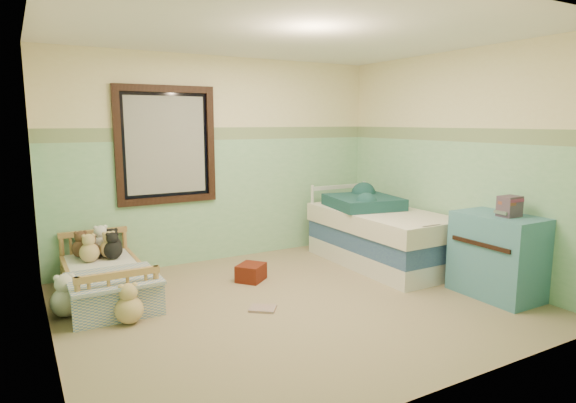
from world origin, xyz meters
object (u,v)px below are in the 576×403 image
dresser (497,256)px  red_pillow (251,272)px  toddler_bed_frame (106,288)px  floor_book (263,309)px  plush_floor_tan (129,310)px  twin_bed_frame (381,255)px  plush_floor_cream (66,302)px

dresser → red_pillow: dresser is taller
toddler_bed_frame → red_pillow: size_ratio=4.85×
red_pillow → floor_book: (-0.27, -0.81, -0.08)m
toddler_bed_frame → plush_floor_tan: bearing=-85.3°
twin_bed_frame → red_pillow: size_ratio=6.25×
twin_bed_frame → dresser: dresser is taller
floor_book → twin_bed_frame: bearing=55.4°
toddler_bed_frame → plush_floor_cream: size_ratio=5.38×
toddler_bed_frame → dresser: (3.39, -1.87, 0.32)m
toddler_bed_frame → plush_floor_cream: bearing=-139.8°
twin_bed_frame → floor_book: 2.00m
toddler_bed_frame → twin_bed_frame: bearing=-8.5°
twin_bed_frame → red_pillow: twin_bed_frame is taller
floor_book → plush_floor_cream: bearing=-166.7°
plush_floor_cream → toddler_bed_frame: bearing=40.2°
toddler_bed_frame → plush_floor_cream: plush_floor_cream is taller
dresser → floor_book: dresser is taller
toddler_bed_frame → floor_book: toddler_bed_frame is taller
plush_floor_tan → red_pillow: bearing=20.3°
plush_floor_cream → floor_book: plush_floor_cream is taller
plush_floor_cream → floor_book: (1.59, -0.73, -0.12)m
plush_floor_tan → plush_floor_cream: bearing=136.5°
plush_floor_tan → dresser: (3.33, -1.11, 0.29)m
toddler_bed_frame → plush_floor_cream: 0.52m
red_pillow → floor_book: 0.86m
plush_floor_cream → twin_bed_frame: (3.50, -0.13, -0.02)m
plush_floor_tan → red_pillow: (1.40, 0.52, -0.03)m
dresser → red_pillow: size_ratio=2.80×
plush_floor_cream → red_pillow: 1.86m
plush_floor_cream → dresser: 4.09m
plush_floor_cream → dresser: bearing=-22.1°
plush_floor_tan → dresser: dresser is taller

